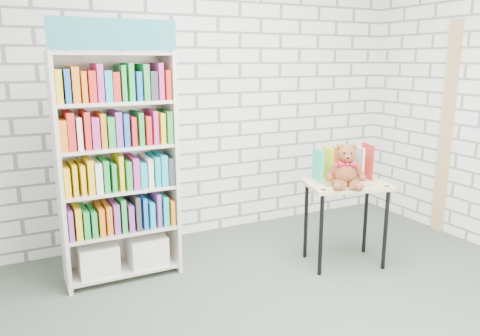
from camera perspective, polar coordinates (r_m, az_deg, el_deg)
name	(u,v)px	position (r m, az deg, el deg)	size (l,w,h in m)	color
ground	(313,330)	(3.27, 8.87, -18.89)	(4.50, 4.50, 0.00)	#3F4A3E
room_shell	(324,49)	(2.78, 10.20, 14.11)	(4.52, 4.02, 2.81)	silver
bookshelf	(117,166)	(3.75, -14.73, 0.20)	(0.89, 0.35, 2.01)	beige
display_table	(346,194)	(4.04, 12.82, -3.13)	(0.77, 0.62, 0.72)	tan
table_books	(342,164)	(4.07, 12.37, 0.53)	(0.51, 0.32, 0.28)	#2BBEA2
teddy_bear	(346,169)	(3.86, 12.80, -0.17)	(0.34, 0.32, 0.35)	maroon
door_trim	(447,129)	(5.06, 23.87, 4.32)	(0.05, 0.12, 2.10)	tan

